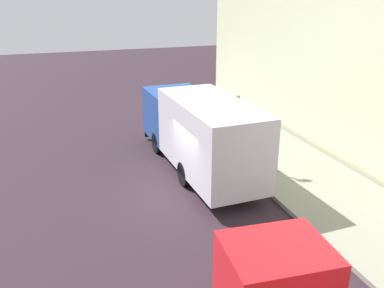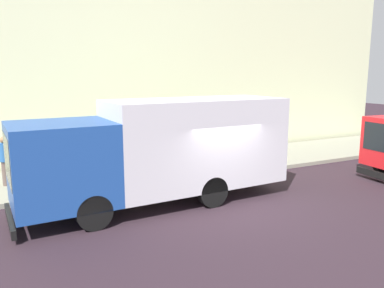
{
  "view_description": "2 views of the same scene",
  "coord_description": "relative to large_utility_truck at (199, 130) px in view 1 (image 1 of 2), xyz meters",
  "views": [
    {
      "loc": [
        -4.15,
        -13.4,
        7.23
      ],
      "look_at": [
        0.91,
        1.33,
        1.34
      ],
      "focal_mm": 38.38,
      "sensor_mm": 36.0,
      "label": 1
    },
    {
      "loc": [
        -9.63,
        6.2,
        4.09
      ],
      "look_at": [
        1.57,
        0.53,
        1.78
      ],
      "focal_mm": 36.1,
      "sensor_mm": 36.0,
      "label": 2
    }
  ],
  "objects": [
    {
      "name": "street_sign_post",
      "position": [
        2.13,
        -1.25,
        -0.14
      ],
      "size": [
        0.44,
        0.08,
        2.5
      ],
      "color": "#4C5156",
      "rests_on": "sidewalk"
    },
    {
      "name": "traffic_cone_orange",
      "position": [
        2.44,
        3.05,
        -1.28
      ],
      "size": [
        0.48,
        0.48,
        0.69
      ],
      "primitive_type": "cone",
      "color": "orange",
      "rests_on": "sidewalk"
    },
    {
      "name": "pedestrian_standing",
      "position": [
        3.82,
        4.39,
        -0.69
      ],
      "size": [
        0.37,
        0.37,
        1.75
      ],
      "rotation": [
        0.0,
        0.0,
        4.67
      ],
      "color": "brown",
      "rests_on": "sidewalk"
    },
    {
      "name": "building_facade",
      "position": [
        6.42,
        -1.7,
        3.67
      ],
      "size": [
        0.5,
        30.0,
        10.91
      ],
      "primitive_type": "cube",
      "color": "beige",
      "rests_on": "ground"
    },
    {
      "name": "large_utility_truck",
      "position": [
        0.0,
        0.0,
        0.0
      ],
      "size": [
        2.78,
        8.66,
        3.28
      ],
      "rotation": [
        0.0,
        0.0,
        0.04
      ],
      "color": "#1F4898",
      "rests_on": "ground"
    },
    {
      "name": "pedestrian_third",
      "position": [
        2.58,
        7.13,
        -0.68
      ],
      "size": [
        0.46,
        0.46,
        1.77
      ],
      "rotation": [
        0.0,
        0.0,
        2.72
      ],
      "color": "brown",
      "rests_on": "sidewalk"
    },
    {
      "name": "ground",
      "position": [
        -1.33,
        -1.7,
        -1.78
      ],
      "size": [
        80.0,
        80.0,
        0.0
      ],
      "primitive_type": "plane",
      "color": "#2E2028"
    },
    {
      "name": "sidewalk",
      "position": [
        3.79,
        -1.7,
        -1.7
      ],
      "size": [
        4.25,
        30.0,
        0.16
      ],
      "primitive_type": "cube",
      "color": "gray",
      "rests_on": "ground"
    },
    {
      "name": "pedestrian_walking",
      "position": [
        2.08,
        1.45,
        -0.76
      ],
      "size": [
        0.43,
        0.43,
        1.61
      ],
      "rotation": [
        0.0,
        0.0,
        0.47
      ],
      "color": "#1F262C",
      "rests_on": "sidewalk"
    }
  ]
}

